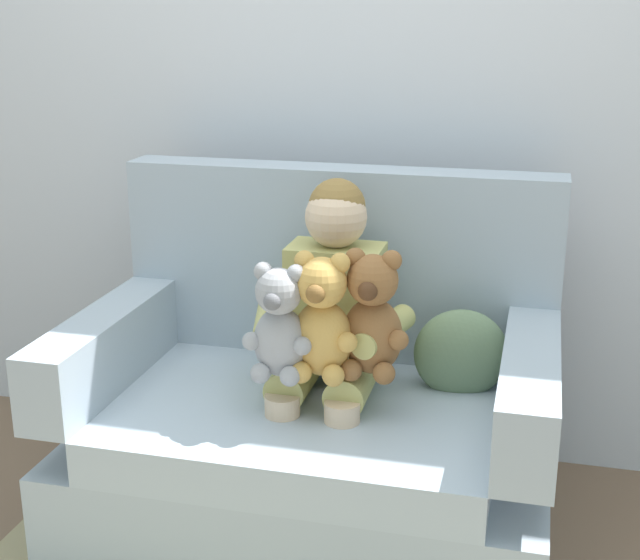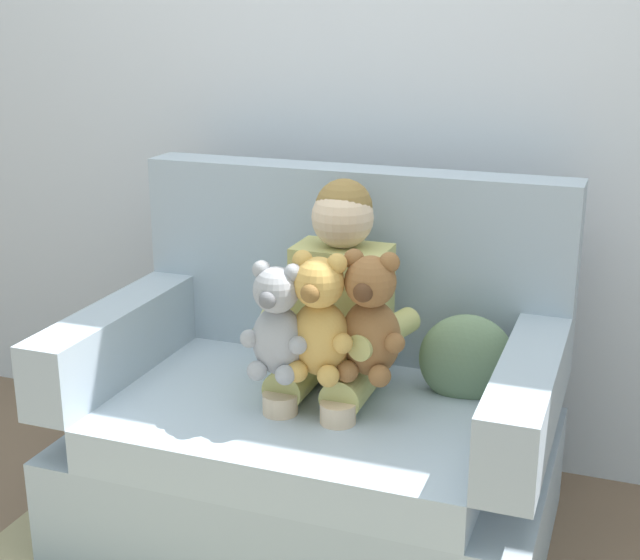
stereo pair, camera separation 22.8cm
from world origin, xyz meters
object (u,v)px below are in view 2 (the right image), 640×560
Objects in this scene: plush_grey at (277,324)px; seated_child at (334,317)px; plush_honey at (319,320)px; armchair at (319,424)px; plush_brown at (370,319)px; throw_pillow at (467,360)px.

seated_child is at bearing 77.53° from plush_grey.
armchair is at bearing 108.91° from plush_honey.
armchair reaches higher than plush_brown.
plush_honey is 1.28× the size of throw_pillow.
plush_grey is at bearing -145.88° from throw_pillow.
plush_grey is at bearing -164.82° from plush_honey.
seated_child reaches higher than armchair.
seated_child is (0.04, 0.01, 0.32)m from armchair.
seated_child is 2.44× the size of plush_brown.
throw_pillow is at bearing 57.51° from plush_brown.
armchair is 0.41m from plush_honey.
plush_brown is at bearing -43.37° from seated_child.
plush_honey is at bearing -69.57° from armchair.
armchair is 0.41m from plush_grey.
seated_child is 0.19m from plush_brown.
throw_pillow is (0.33, 0.26, -0.16)m from plush_honey.
plush_grey is 1.18× the size of throw_pillow.
plush_honey is 0.45m from throw_pillow.
throw_pillow is (0.43, 0.29, -0.15)m from plush_grey.
plush_honey is (0.06, -0.16, 0.37)m from armchair.
armchair is 4.25× the size of plush_grey.
plush_grey is (-0.08, -0.20, 0.04)m from seated_child.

